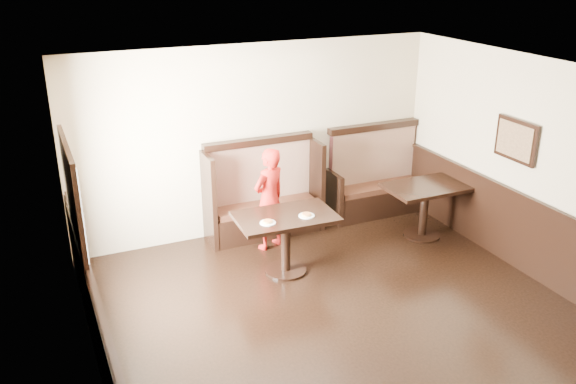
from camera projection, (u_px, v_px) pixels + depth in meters
ground at (378, 354)px, 6.45m from camera, size 7.00×7.00×0.00m
room_shell at (343, 293)px, 6.33m from camera, size 7.00×7.00×7.00m
booth_main at (263, 200)px, 9.06m from camera, size 1.75×0.72×1.45m
booth_neighbor at (375, 184)px, 9.81m from camera, size 1.65×0.72×1.45m
table_main at (286, 229)px, 7.89m from camera, size 1.31×0.85×0.82m
table_neighbor at (425, 199)px, 8.91m from camera, size 1.16×0.76×0.81m
child at (269, 199)px, 8.53m from camera, size 0.64×0.53×1.48m
pizza_plate_left at (268, 222)px, 7.59m from camera, size 0.20×0.20×0.04m
pizza_plate_right at (307, 215)px, 7.79m from camera, size 0.21×0.21×0.04m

